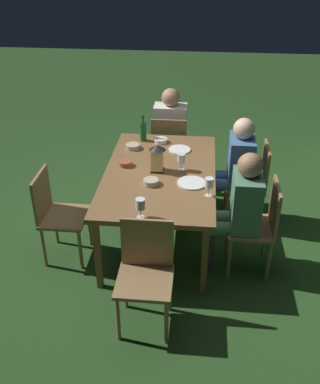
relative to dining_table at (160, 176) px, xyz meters
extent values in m
plane|color=#26471E|center=(0.00, 0.00, -0.69)|extent=(16.00, 16.00, 0.00)
cube|color=brown|center=(0.00, 0.00, 0.03)|extent=(1.72, 1.03, 0.04)
cube|color=brown|center=(-0.79, -0.45, -0.34)|extent=(0.05, 0.05, 0.70)
cube|color=brown|center=(0.79, -0.45, -0.34)|extent=(0.05, 0.05, 0.70)
cube|color=brown|center=(-0.79, 0.45, -0.34)|extent=(0.05, 0.05, 0.70)
cube|color=brown|center=(0.79, 0.45, -0.34)|extent=(0.05, 0.05, 0.70)
cube|color=#937047|center=(0.39, -0.84, -0.26)|extent=(0.42, 0.40, 0.03)
cube|color=#937047|center=(0.39, -1.02, -0.03)|extent=(0.40, 0.02, 0.42)
cylinder|color=#937047|center=(0.21, -0.67, -0.48)|extent=(0.03, 0.03, 0.42)
cylinder|color=#937047|center=(0.57, -0.67, -0.48)|extent=(0.03, 0.03, 0.42)
cylinder|color=#937047|center=(0.21, -1.01, -0.48)|extent=(0.03, 0.03, 0.42)
cylinder|color=#937047|center=(0.57, -1.01, -0.48)|extent=(0.03, 0.03, 0.42)
cube|color=#937047|center=(-1.18, 0.00, -0.26)|extent=(0.40, 0.42, 0.03)
cube|color=#937047|center=(-0.99, 0.00, -0.03)|extent=(0.03, 0.40, 0.42)
cylinder|color=#937047|center=(-1.35, -0.18, -0.48)|extent=(0.03, 0.03, 0.42)
cylinder|color=#937047|center=(-1.35, 0.18, -0.48)|extent=(0.03, 0.03, 0.42)
cylinder|color=#937047|center=(-1.01, -0.18, -0.48)|extent=(0.03, 0.03, 0.42)
cylinder|color=#937047|center=(-1.01, 0.18, -0.48)|extent=(0.03, 0.03, 0.42)
cube|color=white|center=(-1.24, 0.00, 0.01)|extent=(0.24, 0.38, 0.50)
sphere|color=tan|center=(-1.24, 0.00, 0.35)|extent=(0.21, 0.21, 0.21)
cylinder|color=white|center=(-1.38, -0.09, -0.23)|extent=(0.36, 0.13, 0.13)
cylinder|color=white|center=(-1.38, 0.09, -0.23)|extent=(0.36, 0.13, 0.13)
cylinder|color=#333338|center=(-1.54, -0.09, -0.47)|extent=(0.11, 0.11, 0.45)
cylinder|color=#333338|center=(-1.54, 0.09, -0.47)|extent=(0.11, 0.11, 0.45)
cube|color=#937047|center=(1.18, 0.00, -0.26)|extent=(0.40, 0.42, 0.03)
cube|color=#937047|center=(0.99, 0.00, -0.03)|extent=(0.03, 0.40, 0.42)
cylinder|color=#937047|center=(1.35, 0.18, -0.48)|extent=(0.03, 0.03, 0.42)
cylinder|color=#937047|center=(1.35, -0.18, -0.48)|extent=(0.03, 0.03, 0.42)
cylinder|color=#937047|center=(1.01, 0.18, -0.48)|extent=(0.03, 0.03, 0.42)
cylinder|color=#937047|center=(1.01, -0.18, -0.48)|extent=(0.03, 0.03, 0.42)
cube|color=#937047|center=(0.39, 0.84, -0.26)|extent=(0.42, 0.40, 0.03)
cube|color=#937047|center=(0.39, 1.02, -0.03)|extent=(0.40, 0.02, 0.42)
cylinder|color=#937047|center=(0.57, 0.67, -0.48)|extent=(0.03, 0.03, 0.42)
cylinder|color=#937047|center=(0.21, 0.67, -0.48)|extent=(0.03, 0.03, 0.42)
cylinder|color=#937047|center=(0.57, 1.01, -0.48)|extent=(0.03, 0.03, 0.42)
cylinder|color=#937047|center=(0.21, 1.01, -0.48)|extent=(0.03, 0.03, 0.42)
cube|color=#4C7A5B|center=(0.39, 0.78, 0.01)|extent=(0.38, 0.24, 0.50)
sphere|color=#997051|center=(0.39, 0.78, 0.35)|extent=(0.21, 0.21, 0.21)
cylinder|color=#4C7A5B|center=(0.48, 0.64, -0.23)|extent=(0.13, 0.36, 0.13)
cylinder|color=#4C7A5B|center=(0.30, 0.64, -0.23)|extent=(0.13, 0.36, 0.13)
cylinder|color=#333338|center=(0.48, 0.48, -0.47)|extent=(0.11, 0.11, 0.45)
cylinder|color=#333338|center=(0.30, 0.48, -0.47)|extent=(0.11, 0.11, 0.45)
cube|color=#937047|center=(-0.39, 0.84, -0.26)|extent=(0.42, 0.40, 0.03)
cube|color=#937047|center=(-0.39, 1.02, -0.03)|extent=(0.40, 0.02, 0.42)
cylinder|color=#937047|center=(-0.21, 0.67, -0.48)|extent=(0.03, 0.03, 0.42)
cylinder|color=#937047|center=(-0.57, 0.67, -0.48)|extent=(0.03, 0.03, 0.42)
cylinder|color=#937047|center=(-0.21, 1.01, -0.48)|extent=(0.03, 0.03, 0.42)
cylinder|color=#937047|center=(-0.57, 1.01, -0.48)|extent=(0.03, 0.03, 0.42)
cube|color=#426699|center=(-0.39, 0.78, 0.01)|extent=(0.38, 0.24, 0.50)
sphere|color=beige|center=(-0.39, 0.78, 0.35)|extent=(0.21, 0.21, 0.21)
cylinder|color=#426699|center=(-0.30, 0.64, -0.23)|extent=(0.13, 0.36, 0.13)
cylinder|color=#426699|center=(-0.48, 0.64, -0.23)|extent=(0.13, 0.36, 0.13)
cylinder|color=#333338|center=(-0.30, 0.48, -0.47)|extent=(0.11, 0.11, 0.45)
cylinder|color=#333338|center=(-0.48, 0.48, -0.47)|extent=(0.11, 0.11, 0.45)
cube|color=black|center=(-0.01, -0.03, 0.06)|extent=(0.12, 0.12, 0.01)
cube|color=#F9D17A|center=(-0.01, -0.03, 0.17)|extent=(0.11, 0.11, 0.20)
cone|color=black|center=(-0.01, -0.03, 0.29)|extent=(0.15, 0.15, 0.05)
cylinder|color=#195128|center=(-0.69, -0.25, 0.15)|extent=(0.07, 0.07, 0.20)
cylinder|color=#195128|center=(-0.69, -0.25, 0.30)|extent=(0.03, 0.03, 0.09)
cylinder|color=silver|center=(0.78, -0.08, 0.05)|extent=(0.06, 0.06, 0.00)
cylinder|color=silver|center=(0.78, -0.08, 0.10)|extent=(0.01, 0.01, 0.08)
cylinder|color=silver|center=(0.78, -0.08, 0.18)|extent=(0.08, 0.08, 0.08)
cylinder|color=maroon|center=(0.78, -0.08, 0.16)|extent=(0.07, 0.07, 0.03)
cylinder|color=silver|center=(-0.05, 0.19, 0.05)|extent=(0.06, 0.06, 0.00)
cylinder|color=silver|center=(-0.05, 0.19, 0.10)|extent=(0.01, 0.01, 0.08)
cylinder|color=silver|center=(-0.05, 0.19, 0.18)|extent=(0.08, 0.08, 0.08)
cylinder|color=maroon|center=(-0.05, 0.19, 0.16)|extent=(0.07, 0.07, 0.03)
cylinder|color=silver|center=(0.40, 0.45, 0.05)|extent=(0.06, 0.06, 0.00)
cylinder|color=silver|center=(0.40, 0.45, 0.10)|extent=(0.01, 0.01, 0.08)
cylinder|color=silver|center=(0.40, 0.45, 0.18)|extent=(0.08, 0.08, 0.08)
cylinder|color=maroon|center=(0.40, 0.45, 0.16)|extent=(0.07, 0.07, 0.03)
cylinder|color=white|center=(0.20, 0.30, 0.06)|extent=(0.26, 0.26, 0.01)
cylinder|color=white|center=(-0.48, 0.15, 0.06)|extent=(0.23, 0.23, 0.01)
cylinder|color=#BCAD8E|center=(-0.48, -0.33, 0.08)|extent=(0.15, 0.15, 0.05)
cylinder|color=#424C1E|center=(-0.48, -0.33, 0.09)|extent=(0.12, 0.12, 0.01)
cylinder|color=#BCAD8E|center=(0.25, -0.06, 0.08)|extent=(0.14, 0.14, 0.05)
cylinder|color=tan|center=(0.25, -0.06, 0.09)|extent=(0.12, 0.12, 0.01)
cylinder|color=#9E5138|center=(-0.09, -0.34, 0.08)|extent=(0.12, 0.12, 0.05)
cylinder|color=#477533|center=(-0.09, -0.34, 0.09)|extent=(0.10, 0.10, 0.01)
cylinder|color=silver|center=(-0.66, -0.06, 0.07)|extent=(0.14, 0.14, 0.04)
cylinder|color=beige|center=(-0.66, -0.06, 0.08)|extent=(0.12, 0.12, 0.01)
camera|label=1|loc=(3.68, 0.36, 2.01)|focal=41.79mm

